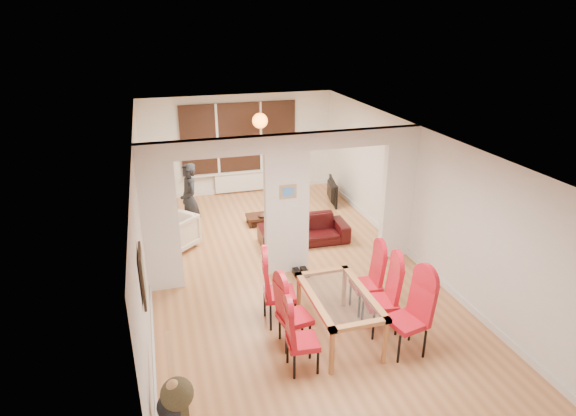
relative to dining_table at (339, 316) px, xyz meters
name	(u,v)px	position (x,y,z in m)	size (l,w,h in m)	color
floor	(287,270)	(-0.18, 2.15, -0.36)	(5.00, 9.00, 0.01)	#BD7C4C
room_walls	(287,206)	(-0.18, 2.15, 0.94)	(5.00, 9.00, 2.60)	silver
divider_wall	(287,206)	(-0.18, 2.15, 0.94)	(5.00, 0.18, 2.60)	white
bay_window_blinds	(239,138)	(-0.18, 6.59, 1.14)	(3.00, 0.08, 1.80)	black
radiator	(241,182)	(-0.18, 6.55, -0.06)	(1.40, 0.08, 0.50)	white
pendant_light	(260,121)	(0.12, 5.45, 1.79)	(0.36, 0.36, 0.36)	orange
stair_newel	(174,389)	(-2.43, -1.05, 0.19)	(0.40, 1.20, 1.10)	tan
wall_poster	(142,276)	(-2.65, -0.25, 1.24)	(0.04, 0.52, 0.67)	gray
pillar_photo	(288,192)	(-0.18, 2.05, 1.24)	(0.30, 0.03, 0.25)	#4C8CD8
dining_table	(339,316)	(0.00, 0.00, 0.00)	(0.87, 1.55, 0.73)	#B77543
dining_chair_la	(303,337)	(-0.72, -0.52, 0.14)	(0.41, 0.41, 1.01)	red
dining_chair_lb	(295,313)	(-0.68, 0.01, 0.17)	(0.43, 0.43, 1.07)	red
dining_chair_lc	(280,289)	(-0.73, 0.61, 0.22)	(0.47, 0.47, 1.17)	red
dining_chair_ra	(407,316)	(0.78, -0.58, 0.23)	(0.47, 0.47, 1.19)	red
dining_chair_rb	(381,297)	(0.66, -0.02, 0.21)	(0.46, 0.46, 1.14)	red
dining_chair_rc	(366,281)	(0.67, 0.53, 0.18)	(0.43, 0.43, 1.09)	red
sofa	(304,230)	(0.49, 3.20, -0.09)	(1.86, 0.73, 0.54)	black
armchair	(174,232)	(-2.14, 3.65, 0.00)	(0.80, 0.78, 0.73)	#F0E0CB
person	(190,200)	(-1.73, 4.20, 0.44)	(0.39, 0.59, 1.62)	black
television	(329,191)	(1.82, 5.21, -0.07)	(0.13, 1.03, 0.59)	black
coffee_table	(267,219)	(-0.02, 4.37, -0.26)	(0.91, 0.45, 0.21)	#351C12
bottle	(269,208)	(0.05, 4.43, -0.02)	(0.07, 0.07, 0.27)	#143F19
bowl	(263,216)	(-0.13, 4.26, -0.13)	(0.20, 0.20, 0.05)	#351C12
shoes	(301,273)	(0.02, 1.88, -0.31)	(0.26, 0.28, 0.11)	black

